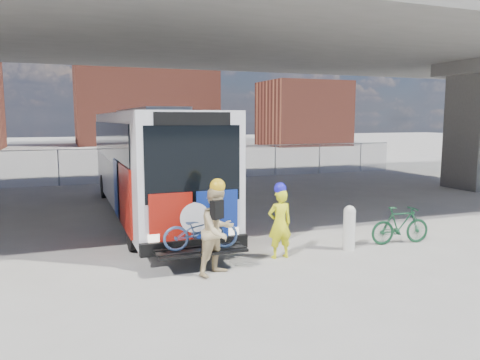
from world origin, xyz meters
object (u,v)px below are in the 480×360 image
bollard (349,226)px  bike_parked (400,225)px  bus (148,155)px  cyclist_tan (218,230)px  cyclist_hivis (280,222)px

bollard → bike_parked: (1.62, 0.00, -0.11)m
bus → cyclist_tan: bus is taller
cyclist_hivis → cyclist_tan: 1.88m
cyclist_hivis → cyclist_tan: cyclist_tan is taller
bollard → cyclist_tan: 3.82m
bus → bollard: bus is taller
bollard → cyclist_hivis: cyclist_hivis is taller
cyclist_tan → bike_parked: (5.37, 0.62, -0.48)m
cyclist_tan → bollard: bearing=-20.4°
bus → bike_parked: 8.63m
bollard → cyclist_hivis: 1.99m
bike_parked → cyclist_tan: bearing=103.6°
bus → cyclist_tan: 7.04m
bike_parked → cyclist_hivis: bearing=97.0°
cyclist_tan → bike_parked: bearing=-23.2°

